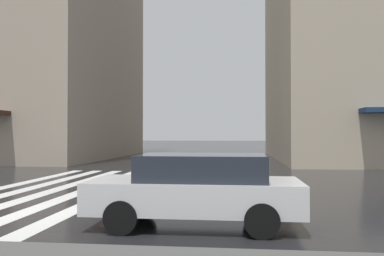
{
  "coord_description": "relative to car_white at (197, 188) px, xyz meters",
  "views": [
    {
      "loc": [
        -8.91,
        -4.64,
        1.8
      ],
      "look_at": [
        5.01,
        -3.09,
        2.03
      ],
      "focal_mm": 37.8,
      "sensor_mm": 36.0,
      "label": 1
    }
  ],
  "objects": [
    {
      "name": "car_white",
      "position": [
        0.0,
        0.0,
        0.0
      ],
      "size": [
        1.85,
        4.1,
        1.41
      ],
      "color": "silver",
      "rests_on": "ground_plane"
    },
    {
      "name": "ground_plane",
      "position": [
        1.0,
        3.86,
        -0.76
      ],
      "size": [
        220.0,
        220.0,
        0.0
      ],
      "primitive_type": "plane",
      "color": "black"
    },
    {
      "name": "zebra_crossing",
      "position": [
        5.0,
        5.08,
        -0.75
      ],
      "size": [
        13.0,
        4.5,
        0.01
      ],
      "color": "silver",
      "rests_on": "ground_plane"
    }
  ]
}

